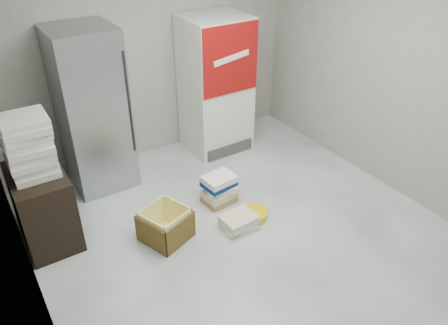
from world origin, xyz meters
The scene contains 10 objects.
ground centered at (0.00, 0.00, 0.00)m, with size 5.00×5.00×0.00m, color silver.
room_shell centered at (0.00, 0.00, 1.80)m, with size 4.04×5.04×2.82m.
steel_fridge centered at (-0.90, 2.13, 0.95)m, with size 0.70×0.72×1.90m.
coke_cooler centered at (0.75, 2.12, 0.90)m, with size 0.80×0.73×1.80m.
wood_shelf centered at (-1.73, 1.40, 0.40)m, with size 0.50×0.80×0.80m, color black.
supply_box_stack centered at (-1.72, 1.40, 1.09)m, with size 0.45×0.44×0.58m.
phonebook_stack_main centered at (0.08, 0.98, 0.18)m, with size 0.42×0.33×0.35m.
phonebook_stack_side centered at (0.00, 0.47, 0.08)m, with size 0.39×0.32×0.16m.
cardboard_box centered at (-0.72, 0.75, 0.14)m, with size 0.56×0.56×0.35m.
bucket_lid centered at (0.24, 0.52, 0.04)m, with size 0.31×0.31×0.08m, color #E8B509.
Camera 1 is at (-2.09, -2.49, 3.08)m, focal length 35.00 mm.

